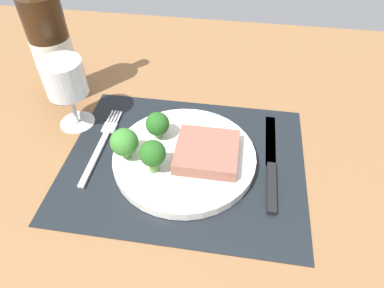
# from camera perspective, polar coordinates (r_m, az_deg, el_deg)

# --- Properties ---
(ground_plane) EXTENTS (1.40, 1.10, 0.03)m
(ground_plane) POSITION_cam_1_polar(r_m,az_deg,el_deg) (0.61, -1.21, -3.84)
(ground_plane) COLOR brown
(placemat) EXTENTS (0.41, 0.32, 0.00)m
(placemat) POSITION_cam_1_polar(r_m,az_deg,el_deg) (0.60, -1.23, -2.80)
(placemat) COLOR black
(placemat) RESTS_ON ground_plane
(plate) EXTENTS (0.24, 0.24, 0.02)m
(plate) POSITION_cam_1_polar(r_m,az_deg,el_deg) (0.59, -1.24, -2.17)
(plate) COLOR silver
(plate) RESTS_ON placemat
(steak) EXTENTS (0.10, 0.10, 0.02)m
(steak) POSITION_cam_1_polar(r_m,az_deg,el_deg) (0.58, 2.50, -1.03)
(steak) COLOR #8C5647
(steak) RESTS_ON plate
(broccoli_back_left) EXTENTS (0.04, 0.04, 0.05)m
(broccoli_back_left) POSITION_cam_1_polar(r_m,az_deg,el_deg) (0.60, -5.67, 3.27)
(broccoli_back_left) COLOR #6B994C
(broccoli_back_left) RESTS_ON plate
(broccoli_front_edge) EXTENTS (0.04, 0.04, 0.06)m
(broccoli_front_edge) POSITION_cam_1_polar(r_m,az_deg,el_deg) (0.54, -6.47, -1.68)
(broccoli_front_edge) COLOR #5B8942
(broccoli_front_edge) RESTS_ON plate
(broccoli_near_steak) EXTENTS (0.05, 0.05, 0.06)m
(broccoli_near_steak) POSITION_cam_1_polar(r_m,az_deg,el_deg) (0.57, -11.05, 0.25)
(broccoli_near_steak) COLOR #5B8942
(broccoli_near_steak) RESTS_ON plate
(fork) EXTENTS (0.02, 0.19, 0.01)m
(fork) POSITION_cam_1_polar(r_m,az_deg,el_deg) (0.64, -14.62, 0.01)
(fork) COLOR silver
(fork) RESTS_ON placemat
(knife) EXTENTS (0.02, 0.23, 0.01)m
(knife) POSITION_cam_1_polar(r_m,az_deg,el_deg) (0.60, 12.87, -3.65)
(knife) COLOR black
(knife) RESTS_ON placemat
(wine_bottle) EXTENTS (0.08, 0.08, 0.30)m
(wine_bottle) POSITION_cam_1_polar(r_m,az_deg,el_deg) (0.73, -21.93, 14.32)
(wine_bottle) COLOR #331E0F
(wine_bottle) RESTS_ON ground_plane
(wine_glass) EXTENTS (0.07, 0.07, 0.13)m
(wine_glass) POSITION_cam_1_polar(r_m,az_deg,el_deg) (0.65, -20.07, 9.55)
(wine_glass) COLOR silver
(wine_glass) RESTS_ON ground_plane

